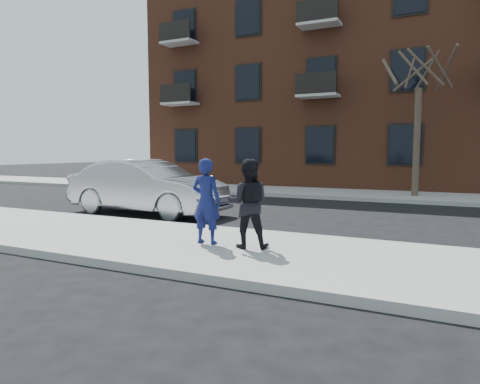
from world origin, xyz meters
The scene contains 10 objects.
ground centered at (0.00, 0.00, 0.00)m, with size 100.00×100.00×0.00m, color black.
near_sidewalk centered at (0.00, -0.25, 0.07)m, with size 50.00×3.50×0.15m, color #9C9993.
near_curb centered at (0.00, 1.55, 0.07)m, with size 50.00×0.10×0.15m, color #999691.
far_sidewalk centered at (0.00, 11.25, 0.07)m, with size 50.00×3.50×0.15m, color #9C9993.
far_curb centered at (0.00, 9.45, 0.07)m, with size 50.00×0.10×0.15m, color #999691.
apartment_building centered at (2.00, 18.00, 6.16)m, with size 24.30×10.30×12.30m.
street_tree centered at (4.50, 11.00, 5.52)m, with size 3.60×3.60×6.80m.
silver_sedan centered at (-2.55, 3.20, 0.83)m, with size 1.75×5.03×1.66m, color #B7BABF.
man_hoodie centered at (1.50, -0.19, 0.97)m, with size 0.60×0.48×1.63m.
man_peacoat centered at (2.36, -0.15, 0.96)m, with size 0.95×0.85×1.63m.
Camera 1 is at (5.60, -7.18, 1.92)m, focal length 32.00 mm.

